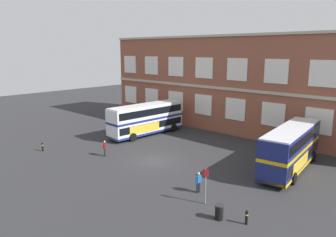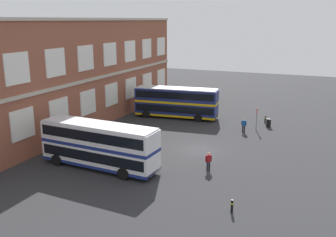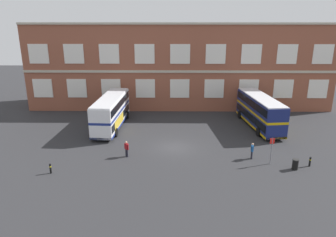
# 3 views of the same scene
# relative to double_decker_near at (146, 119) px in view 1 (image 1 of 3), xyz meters

# --- Properties ---
(ground_plane) EXTENTS (120.00, 120.00, 0.00)m
(ground_plane) POSITION_rel_double_decker_near_xyz_m (8.12, -4.61, -2.15)
(ground_plane) COLOR #2B2B2D
(brick_terminal_building) EXTENTS (46.30, 8.19, 13.05)m
(brick_terminal_building) POSITION_rel_double_decker_near_xyz_m (8.99, 11.37, 4.23)
(brick_terminal_building) COLOR brown
(brick_terminal_building) RESTS_ON ground
(double_decker_near) EXTENTS (3.32, 11.13, 4.07)m
(double_decker_near) POSITION_rel_double_decker_near_xyz_m (0.00, 0.00, 0.00)
(double_decker_near) COLOR silver
(double_decker_near) RESTS_ON ground
(double_decker_middle) EXTENTS (3.80, 11.22, 4.07)m
(double_decker_middle) POSITION_rel_double_decker_near_xyz_m (19.21, 0.43, 0.00)
(double_decker_middle) COLOR navy
(double_decker_middle) RESTS_ON ground
(waiting_passenger) EXTENTS (0.53, 0.52, 1.70)m
(waiting_passenger) POSITION_rel_double_decker_near_xyz_m (3.18, -9.11, -1.22)
(waiting_passenger) COLOR black
(waiting_passenger) RESTS_ON ground
(second_passenger) EXTENTS (0.30, 0.64, 1.70)m
(second_passenger) POSITION_rel_double_decker_near_xyz_m (15.93, -9.44, -1.22)
(second_passenger) COLOR black
(second_passenger) RESTS_ON ground
(bus_stand_flag) EXTENTS (0.44, 0.10, 2.70)m
(bus_stand_flag) POSITION_rel_double_decker_near_xyz_m (17.46, -10.62, -0.51)
(bus_stand_flag) COLOR slate
(bus_stand_flag) RESTS_ON ground
(station_litter_bin) EXTENTS (0.60, 0.60, 1.03)m
(station_litter_bin) POSITION_rel_double_decker_near_xyz_m (19.46, -11.76, -1.63)
(station_litter_bin) COLOR black
(station_litter_bin) RESTS_ON ground
(safety_bollard_west) EXTENTS (0.19, 0.19, 0.95)m
(safety_bollard_west) POSITION_rel_double_decker_near_xyz_m (-3.32, -12.83, -1.66)
(safety_bollard_west) COLOR black
(safety_bollard_west) RESTS_ON ground
(safety_bollard_east) EXTENTS (0.19, 0.19, 0.95)m
(safety_bollard_east) POSITION_rel_double_decker_near_xyz_m (21.12, -11.09, -1.66)
(safety_bollard_east) COLOR black
(safety_bollard_east) RESTS_ON ground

